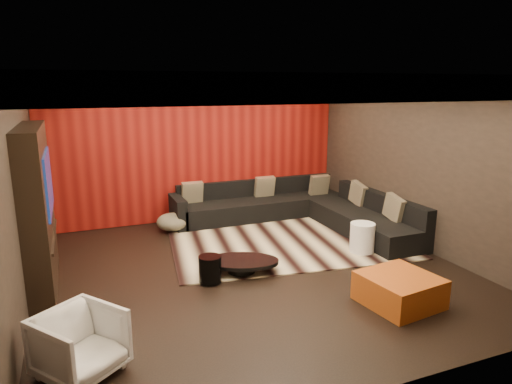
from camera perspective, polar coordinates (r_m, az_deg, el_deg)
name	(u,v)px	position (r m, az deg, el deg)	size (l,w,h in m)	color
floor	(253,271)	(6.94, -0.44, -9.83)	(6.00, 6.00, 0.02)	black
ceiling	(252,77)	(6.39, -0.48, 14.13)	(6.00, 6.00, 0.02)	silver
wall_back	(198,151)	(9.34, -7.31, 5.09)	(6.00, 0.02, 2.80)	black
wall_left	(17,198)	(6.12, -27.68, -0.69)	(0.02, 6.00, 2.80)	black
wall_right	(419,165)	(8.11, 19.76, 3.16)	(0.02, 6.00, 2.80)	black
red_feature_wall	(198,151)	(9.31, -7.25, 5.06)	(5.98, 0.05, 2.78)	#6B0C0A
soffit_back	(200,86)	(8.95, -7.03, 13.03)	(6.00, 0.60, 0.22)	silver
soffit_front	(372,88)	(4.00, 14.28, 12.50)	(6.00, 0.60, 0.22)	silver
soffit_left	(34,87)	(5.95, -26.02, 11.72)	(0.60, 4.80, 0.22)	silver
soffit_right	(411,86)	(7.80, 18.77, 12.41)	(0.60, 4.80, 0.22)	silver
cove_back	(205,91)	(8.62, -6.41, 12.44)	(4.80, 0.08, 0.04)	#FFD899
cove_front	(348,98)	(4.28, 11.48, 11.46)	(4.80, 0.08, 0.04)	#FFD899
cove_left	(67,95)	(5.94, -22.60, 11.17)	(0.08, 4.80, 0.04)	#FFD899
cove_right	(393,92)	(7.58, 16.72, 11.87)	(0.08, 4.80, 0.04)	#FFD899
tv_surround	(38,209)	(6.75, -25.63, -1.90)	(0.30, 2.00, 2.20)	black
tv_screen	(48,182)	(6.67, -24.56, 1.12)	(0.04, 1.30, 0.80)	black
tv_shelf	(54,236)	(6.85, -23.96, -5.02)	(0.04, 1.60, 0.04)	black
rug	(284,239)	(8.24, 3.57, -5.92)	(4.00, 3.00, 0.02)	beige
coffee_table	(241,266)	(6.81, -1.84, -9.18)	(1.10, 1.10, 0.19)	black
drum_stool	(210,269)	(6.49, -5.76, -9.55)	(0.32, 0.32, 0.37)	black
striped_pouf	(172,222)	(8.78, -10.40, -3.69)	(0.60, 0.60, 0.33)	#C0B995
white_side_table	(362,238)	(7.75, 13.14, -5.62)	(0.40, 0.40, 0.50)	white
orange_ottoman	(399,290)	(6.16, 17.48, -11.59)	(0.85, 0.85, 0.38)	#953F13
armchair	(80,344)	(4.85, -21.13, -17.33)	(0.69, 0.71, 0.64)	white
sectional_sofa	(299,211)	(9.14, 5.36, -2.33)	(3.65, 3.50, 0.75)	black
throw_pillows	(303,192)	(9.13, 5.90, -0.05)	(3.27, 2.83, 0.50)	#C7B892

